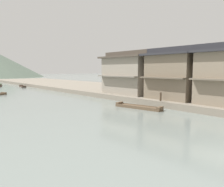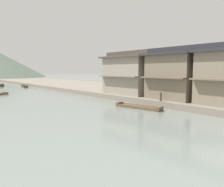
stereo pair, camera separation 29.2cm
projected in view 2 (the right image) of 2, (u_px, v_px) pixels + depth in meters
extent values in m
cube|color=gray|center=(112.00, 89.00, 43.61)|extent=(18.00, 110.00, 0.71)
cube|color=#423328|center=(25.00, 86.00, 52.77)|extent=(1.74, 4.77, 0.22)
cube|color=#423328|center=(23.00, 85.00, 54.62)|extent=(0.91, 0.50, 0.20)
cube|color=#423328|center=(26.00, 86.00, 50.88)|extent=(0.91, 0.50, 0.20)
cube|color=#423328|center=(23.00, 86.00, 52.54)|extent=(0.79, 4.13, 0.08)
cube|color=#423328|center=(26.00, 86.00, 52.98)|extent=(0.79, 4.13, 0.08)
cube|color=brown|center=(5.00, 93.00, 37.05)|extent=(0.76, 1.06, 0.17)
cube|color=brown|center=(138.00, 107.00, 23.46)|extent=(1.98, 5.58, 0.24)
cube|color=brown|center=(120.00, 103.00, 25.08)|extent=(1.02, 0.52, 0.22)
cube|color=brown|center=(160.00, 108.00, 21.79)|extent=(1.02, 0.52, 0.22)
cube|color=brown|center=(136.00, 106.00, 23.06)|extent=(0.91, 4.92, 0.08)
cube|color=brown|center=(141.00, 105.00, 23.83)|extent=(0.91, 4.92, 0.08)
cube|color=#423328|center=(2.00, 86.00, 55.52)|extent=(2.48, 5.65, 0.24)
cube|color=#423328|center=(1.00, 85.00, 53.10)|extent=(0.95, 0.59, 0.22)
cube|color=#423328|center=(2.00, 84.00, 57.88)|extent=(0.95, 0.59, 0.22)
cube|color=#423328|center=(4.00, 85.00, 55.69)|extent=(1.47, 4.92, 0.08)
cube|color=#423328|center=(0.00, 85.00, 55.31)|extent=(1.47, 4.92, 0.08)
ellipsoid|color=#4C6B42|center=(2.00, 84.00, 55.48)|extent=(1.19, 1.44, 0.49)
cube|color=#6E6151|center=(217.00, 80.00, 19.52)|extent=(0.70, 5.23, 0.16)
cube|color=#7F705B|center=(177.00, 77.00, 26.12)|extent=(5.36, 5.71, 5.20)
cube|color=brown|center=(162.00, 78.00, 24.16)|extent=(0.70, 5.71, 0.16)
cube|color=#2D2D33|center=(177.00, 55.00, 25.82)|extent=(6.26, 6.61, 0.24)
cube|color=#2D2D33|center=(178.00, 51.00, 25.77)|extent=(3.21, 6.61, 0.70)
cube|color=gray|center=(133.00, 76.00, 31.93)|extent=(5.76, 7.37, 5.20)
cube|color=gray|center=(117.00, 76.00, 29.84)|extent=(0.70, 7.37, 0.16)
cube|color=#4C4238|center=(133.00, 57.00, 31.63)|extent=(6.66, 8.27, 0.24)
cube|color=#4C4238|center=(133.00, 54.00, 31.58)|extent=(3.46, 8.27, 0.70)
cylinder|color=#473828|center=(161.00, 97.00, 24.03)|extent=(0.20, 0.20, 0.97)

